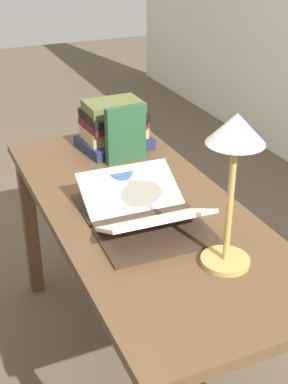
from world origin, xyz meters
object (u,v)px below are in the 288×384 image
at_px(open_book, 142,211).
at_px(book_stack_tall, 114,127).
at_px(reading_lamp, 234,152).
at_px(coffee_mug, 121,183).
at_px(book_standing_upright, 126,135).

distance_m(open_book, book_stack_tall, 0.61).
distance_m(open_book, reading_lamp, 0.47).
bearing_deg(book_stack_tall, reading_lamp, -0.83).
xyz_separation_m(open_book, coffee_mug, (-0.18, -0.00, 0.02)).
bearing_deg(open_book, coffee_mug, -177.70).
bearing_deg(reading_lamp, book_standing_upright, 179.60).
bearing_deg(book_standing_upright, reading_lamp, -4.89).
relative_size(open_book, reading_lamp, 1.07).
relative_size(book_standing_upright, coffee_mug, 1.91).
xyz_separation_m(book_stack_tall, reading_lamp, (0.92, -0.01, 0.25)).
height_order(reading_lamp, coffee_mug, reading_lamp).
xyz_separation_m(open_book, reading_lamp, (0.32, 0.12, 0.31)).
relative_size(book_stack_tall, coffee_mug, 2.54).
distance_m(open_book, coffee_mug, 0.19).
xyz_separation_m(reading_lamp, coffee_mug, (-0.51, -0.12, -0.30)).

